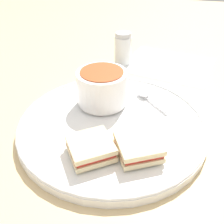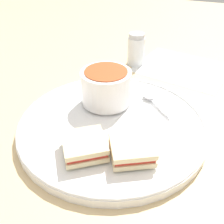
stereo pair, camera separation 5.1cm
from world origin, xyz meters
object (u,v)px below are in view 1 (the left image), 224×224
(sandwich_half_far, at_px, (139,147))
(salt_shaker, at_px, (123,49))
(sandwich_half_near, at_px, (91,148))
(spoon, at_px, (145,95))
(soup_bowl, at_px, (102,87))

(sandwich_half_far, bearing_deg, salt_shaker, -165.05)
(sandwich_half_near, xyz_separation_m, salt_shaker, (-0.41, -0.03, 0.01))
(spoon, height_order, sandwich_half_far, sandwich_half_far)
(sandwich_half_near, height_order, sandwich_half_far, same)
(soup_bowl, distance_m, spoon, 0.10)
(spoon, distance_m, sandwich_half_near, 0.21)
(spoon, distance_m, salt_shaker, 0.23)
(soup_bowl, xyz_separation_m, spoon, (-0.04, 0.09, -0.03))
(soup_bowl, bearing_deg, spoon, 115.18)
(salt_shaker, bearing_deg, sandwich_half_near, 3.71)
(sandwich_half_far, height_order, salt_shaker, salt_shaker)
(sandwich_half_far, bearing_deg, sandwich_half_near, -75.06)
(soup_bowl, xyz_separation_m, salt_shaker, (-0.25, -0.00, -0.01))
(sandwich_half_near, bearing_deg, sandwich_half_far, 104.94)
(soup_bowl, distance_m, sandwich_half_far, 0.17)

